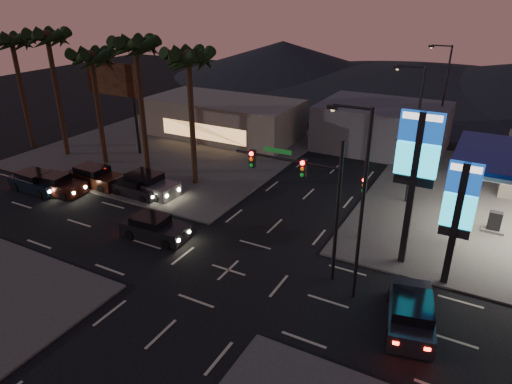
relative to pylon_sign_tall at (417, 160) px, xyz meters
The scene contains 26 objects.
ground 11.97m from the pylon_sign_tall, 147.09° to the right, with size 140.00×140.00×0.00m, color black.
corner_lot_nw 27.40m from the pylon_sign_tall, 156.80° to the left, with size 24.00×24.00×0.12m, color #47443F.
pylon_sign_tall is the anchor object (origin of this frame).
pylon_sign_short 3.20m from the pylon_sign_tall, 21.80° to the right, with size 1.60×0.35×7.00m.
traffic_signal_mast 6.02m from the pylon_sign_tall, 143.48° to the right, with size 6.10×0.39×8.00m.
pedestal_signal 4.82m from the pylon_sign_tall, 153.73° to the left, with size 0.32×0.39×4.30m.
streetlight_near 4.86m from the pylon_sign_tall, 110.76° to the right, with size 2.14×0.25×10.00m.
streetlight_mid 8.70m from the pylon_sign_tall, 101.35° to the left, with size 2.14×0.25×10.00m.
streetlight_far 22.57m from the pylon_sign_tall, 94.34° to the left, with size 2.14×0.25×10.00m.
palm_a 18.21m from the pylon_sign_tall, 167.12° to the left, with size 4.41×4.41×10.86m.
palm_b 23.13m from the pylon_sign_tall, 169.92° to the left, with size 4.41×4.41×11.46m.
palm_c 27.90m from the pylon_sign_tall, behind, with size 4.41×4.41×10.26m.
palm_d 32.96m from the pylon_sign_tall, behind, with size 4.41×4.41×11.66m.
palm_e 37.85m from the pylon_sign_tall, behind, with size 4.41×4.41×11.06m.
billboard 29.95m from the pylon_sign_tall, 165.50° to the left, with size 6.00×0.30×8.50m.
building_far_west 28.25m from the pylon_sign_tall, 143.75° to the left, with size 16.00×8.00×4.00m, color #726B5B.
building_far_mid 21.91m from the pylon_sign_tall, 107.59° to the left, with size 12.00×9.00×4.40m, color #4C4C51.
hill_left 64.06m from the pylon_sign_tall, 121.58° to the left, with size 40.00×40.00×6.00m, color black.
hill_center 55.33m from the pylon_sign_tall, 98.86° to the left, with size 60.00×60.00×4.00m, color black.
car_lane_a_front 16.38m from the pylon_sign_tall, 162.87° to the right, with size 4.58×2.13×1.46m.
car_lane_a_mid 26.75m from the pylon_sign_tall, behind, with size 4.78×2.32×1.52m.
car_lane_a_rear 28.52m from the pylon_sign_tall, behind, with size 4.76×2.10×1.53m.
car_lane_b_front 20.36m from the pylon_sign_tall, behind, with size 5.22×2.41×1.67m.
car_lane_b_mid 20.93m from the pylon_sign_tall, behind, with size 4.26×1.87×1.37m.
car_lane_b_rear 25.08m from the pylon_sign_tall, behind, with size 4.96×2.17×1.60m.
suv_station 7.97m from the pylon_sign_tall, 74.33° to the right, with size 2.93×5.05×1.59m.
Camera 1 is at (11.80, -18.55, 14.69)m, focal length 32.00 mm.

